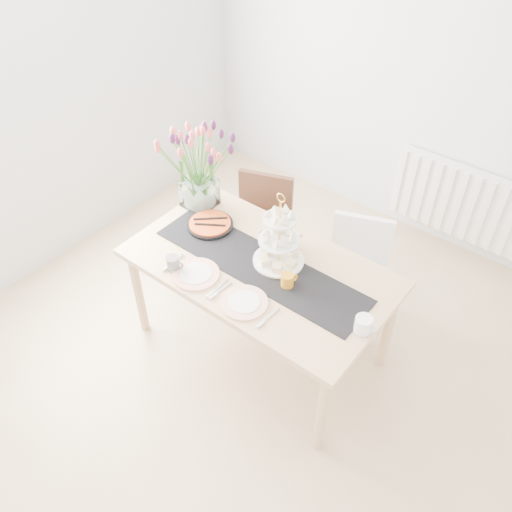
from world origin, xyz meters
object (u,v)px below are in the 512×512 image
Objects in this scene: tulip_vase at (196,154)px; cream_jug at (363,325)px; radiator at (467,205)px; plate_left at (196,274)px; mug_grey at (173,263)px; chair_white at (356,266)px; chair_brown at (261,221)px; dining_table at (259,275)px; mug_orange at (287,281)px; teapot at (281,236)px; cake_stand at (279,246)px; tart_tin at (210,225)px; plate_right at (244,303)px.

cream_jug is at bearing -11.35° from tulip_vase.
radiator is at bearing 49.39° from tulip_vase.
radiator is at bearing 66.83° from plate_left.
cream_jug is at bearing -3.53° from mug_grey.
chair_white is 1.30m from tulip_vase.
tulip_vase is at bearing -140.81° from chair_brown.
plate_left is at bearing -129.61° from dining_table.
chair_white is 8.98× the size of mug_orange.
mug_grey is (0.31, -0.57, -0.35)m from tulip_vase.
teapot is at bearing 64.83° from mug_orange.
chair_brown is 1.01m from mug_grey.
tulip_vase is 0.82m from cake_stand.
chair_brown is at bearing 68.89° from mug_orange.
cake_stand reaches higher than dining_table.
radiator is 1.88m from cream_jug.
cake_stand reaches higher than mug_orange.
teapot is 0.88× the size of tart_tin.
teapot is 0.79m from cream_jug.
plate_left is at bearing -128.99° from cake_stand.
cream_jug is 1.03× the size of mug_grey.
tulip_vase is at bearing 147.17° from tart_tin.
radiator is at bearing 43.40° from teapot.
tulip_vase is (-1.02, -0.41, 0.69)m from chair_white.
mug_grey is (-1.03, -2.13, 0.35)m from radiator.
tart_tin is at bearing 169.19° from dining_table.
cream_jug reaches higher than plate_right.
mug_grey is (0.08, -0.95, 0.32)m from chair_brown.
dining_table is 0.53m from mug_grey.
plate_right is (0.51, 0.04, -0.04)m from mug_grey.
chair_white is 2.67× the size of tart_tin.
cake_stand is 0.15m from teapot.
dining_table is at bearing -138.76° from chair_white.
tart_tin is (-1.13, -1.70, 0.32)m from radiator.
teapot is 0.95× the size of plate_left.
chair_white is 3.01× the size of plate_right.
dining_table is at bearing -112.89° from teapot.
cream_jug reaches higher than radiator.
cake_stand reaches higher than tart_tin.
cream_jug reaches higher than dining_table.
mug_grey is 0.33× the size of plate_left.
teapot is 2.97× the size of mug_orange.
dining_table is 5.98× the size of plate_right.
tart_tin is at bearing -123.55° from radiator.
plate_right is (0.12, -0.29, 0.08)m from dining_table.
chair_white is at bearing 108.70° from cream_jug.
radiator is 2.17m from plate_right.
plate_right is (0.60, -0.39, -0.01)m from tart_tin.
plate_left reaches higher than radiator.
mug_grey is (0.09, -0.43, 0.03)m from tart_tin.
plate_left is at bearing -113.17° from radiator.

